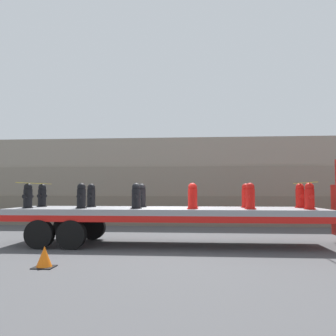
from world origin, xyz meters
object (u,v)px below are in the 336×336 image
(fire_hydrant_black_near_1, at_px, (81,196))
(fire_hydrant_red_near_3, at_px, (192,196))
(fire_hydrant_red_near_4, at_px, (250,196))
(fire_hydrant_red_near_5, at_px, (310,196))
(fire_hydrant_red_far_5, at_px, (300,196))
(fire_hydrant_black_far_0, at_px, (42,196))
(fire_hydrant_red_far_3, at_px, (193,196))
(fire_hydrant_black_far_1, at_px, (91,196))
(fire_hydrant_red_far_4, at_px, (246,196))
(fire_hydrant_black_far_2, at_px, (142,196))
(flatbed_trailer, at_px, (150,214))
(fire_hydrant_black_near_0, at_px, (28,196))
(fire_hydrant_black_near_2, at_px, (136,196))
(traffic_cone, at_px, (44,257))

(fire_hydrant_black_near_1, bearing_deg, fire_hydrant_red_near_3, 0.00)
(fire_hydrant_black_near_1, xyz_separation_m, fire_hydrant_red_near_4, (5.54, 0.00, 0.00))
(fire_hydrant_red_near_5, bearing_deg, fire_hydrant_red_far_5, 90.00)
(fire_hydrant_black_far_0, distance_m, fire_hydrant_black_near_1, 2.17)
(fire_hydrant_black_near_1, distance_m, fire_hydrant_red_far_3, 3.86)
(fire_hydrant_black_far_1, relative_size, fire_hydrant_red_far_4, 1.00)
(fire_hydrant_red_far_5, bearing_deg, fire_hydrant_red_near_4, -148.43)
(fire_hydrant_black_far_2, height_order, fire_hydrant_red_near_5, same)
(flatbed_trailer, bearing_deg, fire_hydrant_red_near_3, -21.35)
(fire_hydrant_black_near_0, relative_size, fire_hydrant_black_near_2, 1.00)
(fire_hydrant_black_far_1, relative_size, fire_hydrant_black_near_2, 1.00)
(fire_hydrant_red_near_4, bearing_deg, fire_hydrant_red_near_5, 0.00)
(traffic_cone, bearing_deg, fire_hydrant_red_near_4, 32.47)
(fire_hydrant_black_far_2, height_order, fire_hydrant_red_far_3, same)
(fire_hydrant_black_near_2, bearing_deg, fire_hydrant_red_far_5, 11.58)
(fire_hydrant_black_near_2, distance_m, fire_hydrant_red_far_3, 2.17)
(fire_hydrant_black_near_1, xyz_separation_m, fire_hydrant_red_near_5, (7.38, 0.00, 0.00))
(fire_hydrant_black_far_0, distance_m, fire_hydrant_red_far_5, 9.23)
(fire_hydrant_black_far_1, bearing_deg, fire_hydrant_red_near_4, -11.58)
(fire_hydrant_black_far_0, relative_size, fire_hydrant_red_far_3, 1.00)
(fire_hydrant_red_near_4, bearing_deg, fire_hydrant_black_near_2, 180.00)
(fire_hydrant_red_near_4, height_order, fire_hydrant_red_near_5, same)
(fire_hydrant_black_near_0, height_order, traffic_cone, fire_hydrant_black_near_0)
(traffic_cone, bearing_deg, flatbed_trailer, 62.85)
(fire_hydrant_red_far_3, bearing_deg, fire_hydrant_red_near_4, -31.57)
(fire_hydrant_black_far_1, relative_size, traffic_cone, 1.65)
(fire_hydrant_black_far_1, distance_m, fire_hydrant_red_near_5, 7.47)
(fire_hydrant_black_near_2, distance_m, fire_hydrant_red_far_4, 3.86)
(fire_hydrant_black_near_1, bearing_deg, fire_hydrant_red_near_5, 0.00)
(fire_hydrant_black_near_2, distance_m, fire_hydrant_red_near_5, 5.54)
(fire_hydrant_black_far_0, relative_size, fire_hydrant_black_near_1, 1.00)
(fire_hydrant_black_far_2, bearing_deg, flatbed_trailer, -55.15)
(fire_hydrant_black_near_0, bearing_deg, fire_hydrant_black_near_2, 0.00)
(fire_hydrant_black_near_2, bearing_deg, flatbed_trailer, 55.15)
(fire_hydrant_black_near_1, distance_m, fire_hydrant_red_far_5, 7.47)
(fire_hydrant_red_near_3, xyz_separation_m, fire_hydrant_red_far_4, (1.85, 1.13, 0.00))
(fire_hydrant_black_far_0, height_order, fire_hydrant_red_near_4, same)
(flatbed_trailer, height_order, fire_hydrant_red_far_5, fire_hydrant_red_far_5)
(fire_hydrant_black_near_0, relative_size, traffic_cone, 1.65)
(fire_hydrant_red_near_3, bearing_deg, fire_hydrant_red_near_5, 0.00)
(fire_hydrant_black_far_0, xyz_separation_m, traffic_cone, (2.06, -4.52, -1.41))
(fire_hydrant_red_far_4, bearing_deg, fire_hydrant_black_near_1, -168.42)
(fire_hydrant_black_far_1, bearing_deg, fire_hydrant_red_far_3, 0.00)
(fire_hydrant_black_near_0, bearing_deg, traffic_cone, -58.74)
(fire_hydrant_red_near_5, distance_m, traffic_cone, 8.06)
(fire_hydrant_black_near_0, distance_m, fire_hydrant_red_far_3, 5.65)
(fire_hydrant_red_near_3, relative_size, fire_hydrant_red_near_5, 1.00)
(fire_hydrant_red_far_3, relative_size, traffic_cone, 1.65)
(fire_hydrant_black_near_0, relative_size, fire_hydrant_red_near_5, 1.00)
(fire_hydrant_black_far_1, xyz_separation_m, fire_hydrant_red_far_5, (7.38, 0.00, 0.00))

